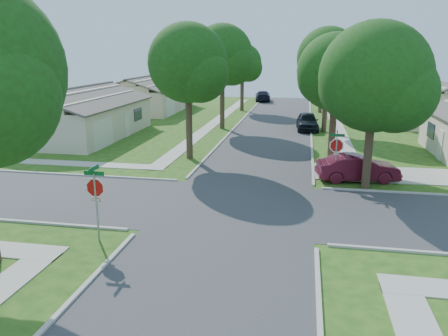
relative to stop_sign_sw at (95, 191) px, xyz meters
name	(u,v)px	position (x,y,z in m)	size (l,w,h in m)	color
ground	(237,207)	(4.70, 4.70, -2.03)	(100.00, 100.00, 0.00)	#214813
road_ns	(237,207)	(4.70, 4.70, -2.03)	(7.00, 100.00, 0.02)	#333335
sidewalk_ne	(336,123)	(10.80, 30.70, -2.01)	(1.20, 40.00, 0.04)	#9E9B91
sidewalk_nw	(218,120)	(-1.40, 30.70, -2.01)	(1.20, 40.00, 0.04)	#9E9B91
driveway	(387,174)	(12.60, 11.80, -2.01)	(8.80, 3.60, 0.05)	#9E9B91
stop_sign_sw	(95,191)	(0.00, 0.00, 0.00)	(1.05, 0.80, 2.98)	gray
stop_sign_ne	(336,148)	(9.40, 9.40, 0.00)	(1.05, 0.80, 2.98)	gray
tree_e_near	(337,76)	(9.45, 13.71, 3.61)	(4.97, 4.80, 8.28)	#38281C
tree_e_mid	(329,61)	(9.46, 25.71, 4.22)	(5.59, 5.40, 9.21)	#38281C
tree_e_far	(323,61)	(9.45, 38.71, 3.95)	(5.17, 5.00, 8.72)	#38281C
tree_w_near	(189,67)	(0.06, 13.71, 4.08)	(5.38, 5.20, 8.97)	#38281C
tree_w_mid	(223,58)	(0.06, 25.71, 4.46)	(5.80, 5.60, 9.56)	#38281C
tree_w_far	(243,65)	(0.05, 38.71, 3.48)	(4.76, 4.60, 8.04)	#38281C
tree_ne_corner	(376,82)	(11.06, 8.91, 3.56)	(5.80, 5.60, 8.66)	#38281C
house_ne_far	(434,107)	(20.69, 33.70, -0.51)	(8.42, 13.60, 4.23)	beige
house_nw_near	(79,119)	(-11.29, 19.70, -0.51)	(8.42, 13.60, 4.23)	beige
house_nw_far	(148,98)	(-11.29, 36.70, -0.51)	(8.42, 13.60, 4.23)	beige
car_driveway	(358,168)	(10.70, 10.20, -1.28)	(1.58, 4.54, 1.49)	#571122
car_curb_east	(307,121)	(7.90, 26.43, -1.22)	(1.91, 4.75, 1.62)	black
car_curb_west	(263,96)	(1.50, 49.61, -1.28)	(2.11, 5.18, 1.50)	black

